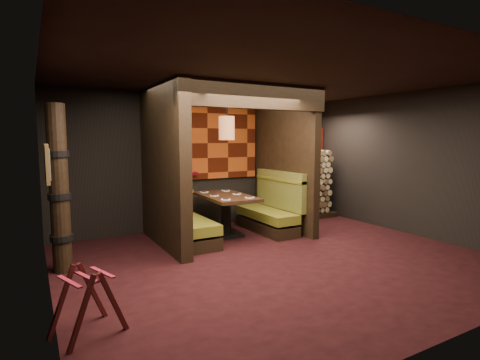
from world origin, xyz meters
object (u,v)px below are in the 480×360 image
totem_column (59,190)px  booth_bench_left (185,222)px  pendant_lamp (227,128)px  booth_bench_right (271,212)px  dining_table (226,207)px  luggage_rack (87,299)px  firewood_stack (301,184)px

totem_column → booth_bench_left: bearing=14.8°
pendant_lamp → totem_column: 3.17m
booth_bench_right → dining_table: bearing=175.5°
luggage_rack → totem_column: 2.20m
dining_table → firewood_stack: (2.36, 0.62, 0.24)m
dining_table → firewood_stack: bearing=14.7°
luggage_rack → firewood_stack: firewood_stack is taller
booth_bench_left → pendant_lamp: pendant_lamp is taller
booth_bench_right → luggage_rack: size_ratio=2.10×
dining_table → totem_column: (-2.97, -0.63, 0.60)m
booth_bench_right → dining_table: (-1.01, 0.08, 0.18)m
dining_table → pendant_lamp: size_ratio=1.65×
pendant_lamp → firewood_stack: pendant_lamp is taller
dining_table → pendant_lamp: 1.53m
luggage_rack → pendant_lamp: bearing=42.1°
totem_column → booth_bench_right: bearing=7.9°
dining_table → pendant_lamp: pendant_lamp is taller
booth_bench_left → totem_column: bearing=-165.2°
totem_column → luggage_rack: bearing=-87.7°
pendant_lamp → totem_column: pendant_lamp is taller
booth_bench_left → luggage_rack: size_ratio=2.10×
totem_column → pendant_lamp: bearing=11.0°
pendant_lamp → totem_column: bearing=-169.0°
luggage_rack → totem_column: bearing=92.3°
luggage_rack → dining_table: bearing=42.6°
booth_bench_left → firewood_stack: firewood_stack is taller
booth_bench_left → booth_bench_right: (1.89, 0.00, 0.00)m
dining_table → firewood_stack: size_ratio=0.91×
luggage_rack → booth_bench_left: bearing=52.1°
booth_bench_right → dining_table: booth_bench_right is taller
dining_table → booth_bench_left: bearing=-174.8°
booth_bench_left → pendant_lamp: (0.88, 0.03, 1.72)m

